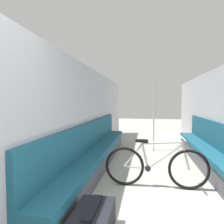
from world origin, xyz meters
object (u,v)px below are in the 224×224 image
object	(u,v)px
grab_pole_near	(154,115)
bench_seat_row_right	(216,159)
bench_seat_row_left	(96,154)
bicycle	(156,166)
luggage_bag	(93,222)

from	to	relation	value
grab_pole_near	bench_seat_row_right	bearing A→B (deg)	-59.04
grab_pole_near	bench_seat_row_left	bearing A→B (deg)	-124.26
bench_seat_row_left	bench_seat_row_right	xyz separation A→B (m)	(2.27, 0.00, 0.00)
bench_seat_row_left	bench_seat_row_right	world-z (taller)	same
bench_seat_row_right	bicycle	xyz separation A→B (m)	(-1.12, -0.71, 0.03)
bench_seat_row_left	grab_pole_near	world-z (taller)	grab_pole_near
bicycle	luggage_bag	size ratio (longest dim) A/B	2.81
grab_pole_near	luggage_bag	distance (m)	3.94
bench_seat_row_left	bench_seat_row_right	distance (m)	2.27
grab_pole_near	luggage_bag	bearing A→B (deg)	-101.16
bench_seat_row_left	bicycle	world-z (taller)	bench_seat_row_left
bench_seat_row_right	grab_pole_near	bearing A→B (deg)	120.96
bench_seat_row_left	luggage_bag	distance (m)	2.06
bench_seat_row_left	bicycle	size ratio (longest dim) A/B	2.98
luggage_bag	grab_pole_near	bearing A→B (deg)	78.84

